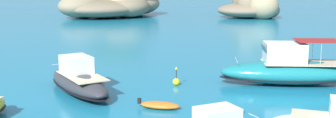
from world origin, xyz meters
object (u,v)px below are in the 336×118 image
Objects in this scene: islet_large at (115,2)px; islet_small at (251,3)px; channel_buoy at (176,81)px; motorboat_charcoal at (79,80)px; motorboat_teal at (290,70)px; dinghy_tender at (160,105)px.

islet_large reaches higher than islet_small.
islet_small is (27.81, 4.35, 0.02)m from islet_large.
islet_large is at bearing -171.10° from islet_small.
islet_small is 9.65× the size of channel_buoy.
islet_small is at bearing 85.97° from channel_buoy.
motorboat_charcoal is (-10.73, -62.83, -2.14)m from islet_small.
islet_small is 57.26m from motorboat_teal.
islet_small is 59.54m from channel_buoy.
islet_large is 1.72× the size of islet_small.
islet_large is 28.14m from islet_small.
motorboat_charcoal is at bearing 158.15° from dinghy_tender.
islet_small reaches higher than channel_buoy.
islet_small is 1.24× the size of motorboat_teal.
motorboat_teal reaches higher than dinghy_tender.
motorboat_charcoal reaches higher than channel_buoy.
motorboat_teal is 7.78× the size of channel_buoy.
channel_buoy is (-8.63, -2.28, -0.77)m from motorboat_teal.
motorboat_teal is at bearing 14.78° from channel_buoy.
motorboat_teal is (4.45, -57.06, -1.92)m from islet_small.
motorboat_charcoal is at bearing -73.73° from islet_large.
channel_buoy is at bearing 91.07° from dinghy_tender.
islet_small reaches higher than dinghy_tender.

